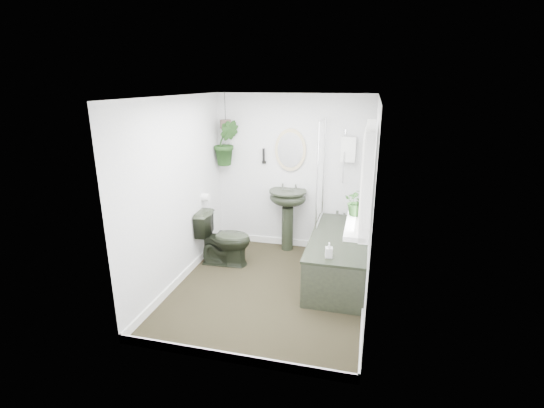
# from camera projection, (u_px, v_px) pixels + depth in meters

# --- Properties ---
(floor) EXTENTS (2.30, 2.80, 0.02)m
(floor) POSITION_uv_depth(u_px,v_px,m) (269.00, 289.00, 4.89)
(floor) COLOR black
(floor) RESTS_ON ground
(ceiling) EXTENTS (2.30, 2.80, 0.02)m
(ceiling) POSITION_uv_depth(u_px,v_px,m) (269.00, 95.00, 4.20)
(ceiling) COLOR white
(ceiling) RESTS_ON ground
(wall_back) EXTENTS (2.30, 0.02, 2.30)m
(wall_back) POSITION_uv_depth(u_px,v_px,m) (293.00, 173.00, 5.85)
(wall_back) COLOR silver
(wall_back) RESTS_ON ground
(wall_front) EXTENTS (2.30, 0.02, 2.30)m
(wall_front) POSITION_uv_depth(u_px,v_px,m) (226.00, 247.00, 3.24)
(wall_front) COLOR silver
(wall_front) RESTS_ON ground
(wall_left) EXTENTS (0.02, 2.80, 2.30)m
(wall_left) POSITION_uv_depth(u_px,v_px,m) (177.00, 193.00, 4.81)
(wall_left) COLOR silver
(wall_left) RESTS_ON ground
(wall_right) EXTENTS (0.02, 2.80, 2.30)m
(wall_right) POSITION_uv_depth(u_px,v_px,m) (372.00, 207.00, 4.27)
(wall_right) COLOR silver
(wall_right) RESTS_ON ground
(skirting) EXTENTS (2.30, 2.80, 0.10)m
(skirting) POSITION_uv_depth(u_px,v_px,m) (269.00, 285.00, 4.87)
(skirting) COLOR white
(skirting) RESTS_ON floor
(bathtub) EXTENTS (0.72, 1.72, 0.58)m
(bathtub) POSITION_uv_depth(u_px,v_px,m) (339.00, 257.00, 5.08)
(bathtub) COLOR black
(bathtub) RESTS_ON floor
(bath_screen) EXTENTS (0.04, 0.72, 1.40)m
(bath_screen) POSITION_uv_depth(u_px,v_px,m) (321.00, 172.00, 5.31)
(bath_screen) COLOR silver
(bath_screen) RESTS_ON bathtub
(shower_box) EXTENTS (0.20, 0.10, 0.35)m
(shower_box) POSITION_uv_depth(u_px,v_px,m) (348.00, 149.00, 5.48)
(shower_box) COLOR white
(shower_box) RESTS_ON wall_back
(oval_mirror) EXTENTS (0.46, 0.03, 0.62)m
(oval_mirror) POSITION_uv_depth(u_px,v_px,m) (290.00, 150.00, 5.71)
(oval_mirror) COLOR #C6B388
(oval_mirror) RESTS_ON wall_back
(wall_sconce) EXTENTS (0.04, 0.04, 0.22)m
(wall_sconce) POSITION_uv_depth(u_px,v_px,m) (264.00, 156.00, 5.83)
(wall_sconce) COLOR black
(wall_sconce) RESTS_ON wall_back
(toilet_roll_holder) EXTENTS (0.11, 0.11, 0.11)m
(toilet_roll_holder) POSITION_uv_depth(u_px,v_px,m) (206.00, 197.00, 5.52)
(toilet_roll_holder) COLOR white
(toilet_roll_holder) RESTS_ON wall_left
(window_recess) EXTENTS (0.08, 1.00, 0.90)m
(window_recess) POSITION_uv_depth(u_px,v_px,m) (368.00, 176.00, 3.49)
(window_recess) COLOR white
(window_recess) RESTS_ON wall_right
(window_sill) EXTENTS (0.18, 1.00, 0.04)m
(window_sill) POSITION_uv_depth(u_px,v_px,m) (357.00, 220.00, 3.63)
(window_sill) COLOR white
(window_sill) RESTS_ON wall_right
(window_blinds) EXTENTS (0.01, 0.86, 0.76)m
(window_blinds) POSITION_uv_depth(u_px,v_px,m) (363.00, 176.00, 3.50)
(window_blinds) COLOR white
(window_blinds) RESTS_ON wall_right
(toilet) EXTENTS (0.76, 0.46, 0.75)m
(toilet) POSITION_uv_depth(u_px,v_px,m) (224.00, 238.00, 5.45)
(toilet) COLOR black
(toilet) RESTS_ON floor
(pedestal_sink) EXTENTS (0.64, 0.58, 0.94)m
(pedestal_sink) POSITION_uv_depth(u_px,v_px,m) (287.00, 220.00, 5.89)
(pedestal_sink) COLOR black
(pedestal_sink) RESTS_ON floor
(sill_plant) EXTENTS (0.27, 0.24, 0.26)m
(sill_plant) POSITION_uv_depth(u_px,v_px,m) (357.00, 202.00, 3.67)
(sill_plant) COLOR black
(sill_plant) RESTS_ON window_sill
(hanging_plant) EXTENTS (0.44, 0.39, 0.67)m
(hanging_plant) POSITION_uv_depth(u_px,v_px,m) (226.00, 143.00, 5.79)
(hanging_plant) COLOR black
(hanging_plant) RESTS_ON ceiling
(soap_bottle) EXTENTS (0.09, 0.09, 0.17)m
(soap_bottle) POSITION_uv_depth(u_px,v_px,m) (329.00, 250.00, 4.36)
(soap_bottle) COLOR black
(soap_bottle) RESTS_ON bathtub
(hanging_pot) EXTENTS (0.16, 0.16, 0.12)m
(hanging_pot) POSITION_uv_depth(u_px,v_px,m) (226.00, 124.00, 5.71)
(hanging_pot) COLOR #4F3B34
(hanging_pot) RESTS_ON ceiling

